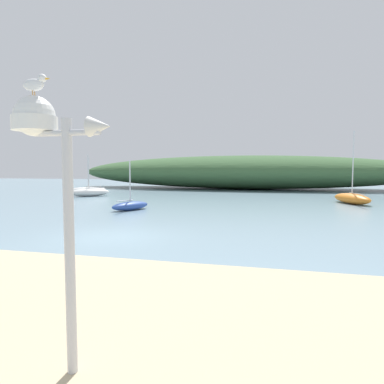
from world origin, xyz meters
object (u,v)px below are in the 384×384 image
(sailboat_by_sandbar, at_px, (130,206))
(sailboat_far_right, at_px, (89,192))
(sailboat_near_shore, at_px, (352,198))
(sailboat_off_point, at_px, (88,189))
(seagull_on_radar, at_px, (35,84))
(mast_structure, at_px, (47,146))

(sailboat_by_sandbar, distance_m, sailboat_far_right, 11.85)
(sailboat_by_sandbar, xyz_separation_m, sailboat_far_right, (-8.04, 8.71, 0.08))
(sailboat_near_shore, distance_m, sailboat_off_point, 26.35)
(seagull_on_radar, xyz_separation_m, sailboat_far_right, (-14.18, 24.89, -3.24))
(sailboat_off_point, bearing_deg, sailboat_far_right, -58.45)
(seagull_on_radar, height_order, sailboat_by_sandbar, seagull_on_radar)
(mast_structure, distance_m, sailboat_off_point, 35.07)
(sailboat_off_point, bearing_deg, sailboat_by_sandbar, -51.14)
(sailboat_near_shore, height_order, sailboat_far_right, sailboat_near_shore)
(seagull_on_radar, height_order, sailboat_far_right, seagull_on_radar)
(seagull_on_radar, relative_size, sailboat_off_point, 0.08)
(seagull_on_radar, relative_size, sailboat_far_right, 0.09)
(mast_structure, xyz_separation_m, seagull_on_radar, (-0.13, 0.00, 0.72))
(seagull_on_radar, bearing_deg, sailboat_by_sandbar, 110.77)
(sailboat_by_sandbar, bearing_deg, mast_structure, -68.82)
(sailboat_far_right, bearing_deg, mast_structure, -60.10)
(sailboat_off_point, bearing_deg, sailboat_near_shore, -14.48)
(mast_structure, relative_size, sailboat_off_point, 0.80)
(seagull_on_radar, height_order, sailboat_off_point, sailboat_off_point)
(seagull_on_radar, relative_size, sailboat_near_shore, 0.07)
(mast_structure, height_order, sailboat_near_shore, sailboat_near_shore)
(sailboat_far_right, height_order, sailboat_off_point, sailboat_off_point)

